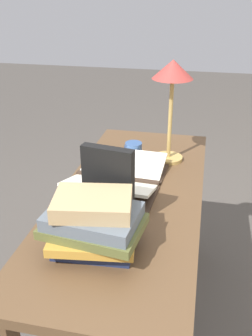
{
  "coord_description": "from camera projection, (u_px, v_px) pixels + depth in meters",
  "views": [
    {
      "loc": [
        1.25,
        0.25,
        1.47
      ],
      "look_at": [
        -0.05,
        -0.03,
        0.82
      ],
      "focal_mm": 40.0,
      "sensor_mm": 36.0,
      "label": 1
    }
  ],
  "objects": [
    {
      "name": "reading_lamp",
      "position": [
        172.0,
        81.0,
        1.58
      ],
      "size": [
        0.18,
        0.18,
        0.46
      ],
      "color": "tan",
      "rests_on": "reading_desk"
    },
    {
      "name": "coffee_mug",
      "position": [
        133.0,
        151.0,
        1.74
      ],
      "size": [
        0.09,
        0.09,
        0.08
      ],
      "rotation": [
        0.0,
        0.0,
        4.02
      ],
      "color": "#335184",
      "rests_on": "reading_desk"
    },
    {
      "name": "open_book",
      "position": [
        117.0,
        177.0,
        1.55
      ],
      "size": [
        0.45,
        0.39,
        0.06
      ],
      "rotation": [
        0.0,
        0.0,
        -0.06
      ],
      "color": "#38281E",
      "rests_on": "reading_desk"
    },
    {
      "name": "book_standing_upright",
      "position": [
        108.0,
        186.0,
        1.23
      ],
      "size": [
        0.06,
        0.18,
        0.28
      ],
      "rotation": [
        0.0,
        0.0,
        -0.16
      ],
      "color": "black",
      "rests_on": "reading_desk"
    },
    {
      "name": "book_stack_tall",
      "position": [
        94.0,
        224.0,
        1.12
      ],
      "size": [
        0.25,
        0.31,
        0.19
      ],
      "color": "#1E284C",
      "rests_on": "reading_desk"
    },
    {
      "name": "ground_plane",
      "position": [
        130.0,
        325.0,
        1.79
      ],
      "size": [
        12.0,
        12.0,
        0.0
      ],
      "primitive_type": "plane",
      "color": "#47423D"
    },
    {
      "name": "reading_desk",
      "position": [
        131.0,
        218.0,
        1.52
      ],
      "size": [
        1.35,
        0.55,
        0.74
      ],
      "color": "brown",
      "rests_on": "ground_plane"
    }
  ]
}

